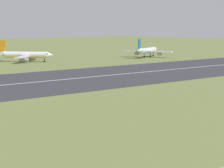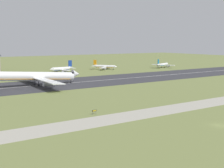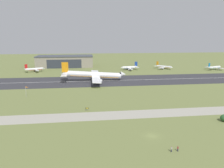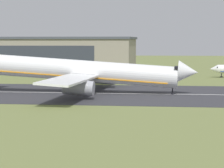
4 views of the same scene
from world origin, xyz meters
name	(u,v)px [view 4 (image 4 of 4)]	position (x,y,z in m)	size (l,w,h in m)	color
ground_plane	(120,135)	(0.00, 52.13, 0.00)	(746.14, 746.14, 0.00)	olive
runway_strip	(148,94)	(0.00, 104.26, 0.03)	(506.14, 45.00, 0.06)	#333338
runway_centreline	(148,94)	(0.00, 104.26, 0.07)	(455.53, 0.70, 0.01)	silver
hangar_building	(53,53)	(-45.35, 199.12, 6.74)	(66.34, 30.81, 13.44)	gray
airplane_landing	(82,72)	(-15.14, 104.85, 4.84)	(53.01, 59.36, 15.47)	white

